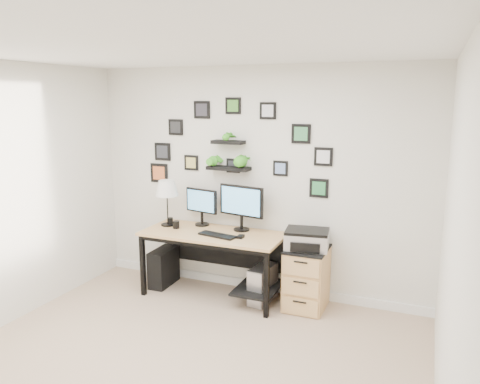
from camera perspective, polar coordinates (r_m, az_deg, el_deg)
The scene contains 14 objects.
room at distance 5.70m, azimuth 1.80°, elevation -11.21°, with size 4.00×4.00×4.00m.
desk at distance 5.35m, azimuth -2.81°, elevation -6.18°, with size 1.60×0.70×0.75m.
monitor_left at distance 5.54m, azimuth -4.72°, elevation -1.49°, with size 0.43×0.20×0.44m.
monitor_right at distance 5.30m, azimuth 0.16°, elevation -1.48°, with size 0.56×0.21×0.52m.
keyboard at distance 5.16m, azimuth -2.78°, elevation -5.29°, with size 0.44×0.14×0.02m, color black.
mouse at distance 5.09m, azimuth 0.07°, elevation -5.46°, with size 0.06×0.10×0.03m, color black.
table_lamp at distance 5.56m, azimuth -8.91°, elevation 0.32°, with size 0.27×0.27×0.54m.
mug at distance 5.50m, azimuth -7.79°, elevation -3.97°, with size 0.08×0.08×0.09m, color black.
pen_cup at distance 5.67m, azimuth -8.51°, elevation -3.54°, with size 0.07×0.07×0.09m, color black.
pc_tower_black at distance 5.83m, azimuth -9.29°, elevation -9.00°, with size 0.20×0.45×0.45m, color black.
pc_tower_grey at distance 5.30m, azimuth 2.76°, elevation -11.18°, with size 0.23×0.44×0.41m.
file_cabinet at distance 5.18m, azimuth 8.10°, elevation -10.34°, with size 0.43×0.53×0.67m.
printer at distance 5.02m, azimuth 8.16°, elevation -5.72°, with size 0.49×0.42×0.20m.
wall_decor at distance 5.36m, azimuth -1.23°, elevation 5.10°, with size 2.27×0.18×1.07m.
Camera 1 is at (1.84, -2.95, 2.24)m, focal length 35.00 mm.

